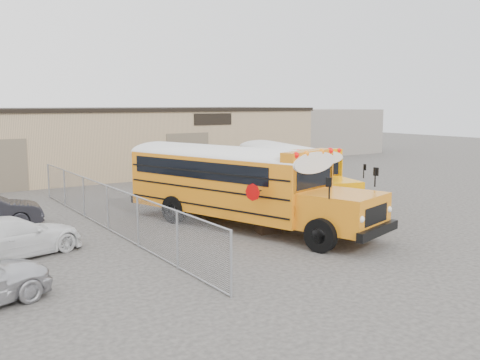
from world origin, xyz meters
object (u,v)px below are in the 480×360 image
school_bus_right (249,157)px  car_white (11,237)px  school_bus_left (129,167)px  tarp_bundle (268,216)px

school_bus_right → car_white: 17.97m
school_bus_right → car_white: size_ratio=2.22×
school_bus_left → school_bus_right: size_ratio=1.13×
car_white → school_bus_right: bearing=-76.6°
school_bus_right → tarp_bundle: 12.71m
school_bus_left → tarp_bundle: size_ratio=9.10×
tarp_bundle → school_bus_right: bearing=58.6°
school_bus_left → car_white: 9.24m
school_bus_right → tarp_bundle: (-6.60, -10.81, -1.04)m
school_bus_right → car_white: (-15.55, -8.94, -1.02)m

